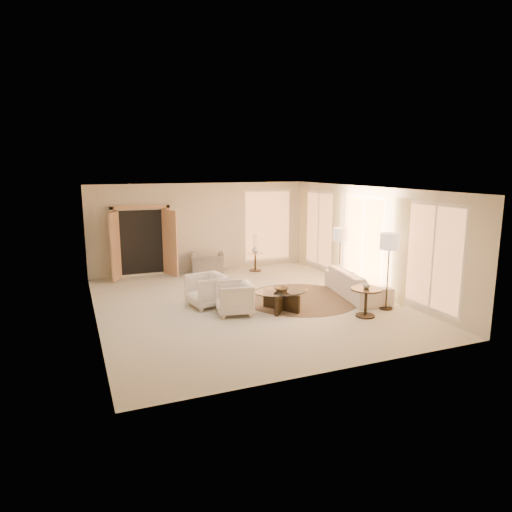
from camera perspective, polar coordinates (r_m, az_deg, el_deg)
name	(u,v)px	position (r m, az deg, el deg)	size (l,w,h in m)	color
room	(247,248)	(10.91, -1.14, 1.00)	(7.04, 8.04, 2.83)	beige
windows_right	(365,241)	(12.64, 13.42, 1.89)	(0.10, 6.40, 2.40)	#FFAB66
window_back_corner	(268,226)	(15.39, 1.50, 3.82)	(1.70, 0.10, 2.40)	#FFAB66
curtains_right	(344,238)	(13.35, 10.99, 2.26)	(0.06, 5.20, 2.60)	beige
french_doors	(142,242)	(14.15, -14.04, 1.67)	(1.95, 0.66, 2.16)	tan
area_rug	(300,299)	(11.71, 5.57, -5.33)	(2.92, 2.92, 0.01)	#3B2C1F
sofa	(357,283)	(12.13, 12.49, -3.36)	(2.29, 0.90, 0.67)	white
armchair_left	(207,289)	(11.04, -6.16, -4.10)	(0.83, 0.78, 0.86)	white
armchair_right	(234,297)	(10.43, -2.77, -5.09)	(0.79, 0.74, 0.81)	white
accent_chair	(208,260)	(14.26, -6.07, -0.55)	(1.00, 0.65, 0.88)	gray
coffee_table	(281,298)	(10.70, 3.18, -5.26)	(1.38, 1.38, 0.48)	black
end_table	(366,297)	(10.52, 13.59, -5.04)	(0.69, 0.69, 0.65)	black
side_table	(255,260)	(14.65, -0.09, -0.48)	(0.51, 0.51, 0.60)	#2F261B
floor_lamp_near	(341,237)	(12.60, 10.52, 2.33)	(0.41, 0.41, 1.68)	#2F261B
floor_lamp_far	(389,245)	(10.94, 16.34, 1.34)	(0.44, 0.44, 1.81)	#2F261B
bowl	(281,289)	(10.64, 3.20, -4.13)	(0.34, 0.34, 0.08)	brown
end_vase	(367,285)	(10.44, 13.66, -3.54)	(0.16, 0.16, 0.17)	white
side_vase	(255,249)	(14.58, -0.09, 0.87)	(0.23, 0.23, 0.24)	white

